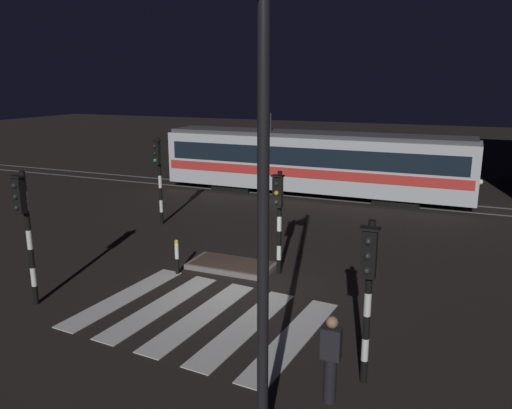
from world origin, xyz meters
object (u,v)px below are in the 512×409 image
Objects in this scene: traffic_light_corner_near_left at (24,219)px; street_lamp_near_kerb at (257,156)px; traffic_light_corner_near_right at (368,280)px; tram at (313,162)px; pedestrian_waiting_at_kerb at (331,359)px; bollard_island_edge at (177,257)px; traffic_light_median_centre at (278,208)px; traffic_light_corner_far_left at (158,168)px.

street_lamp_near_kerb is (7.59, -2.76, 2.42)m from traffic_light_corner_near_left.
traffic_light_corner_near_right is 0.21× the size of tram.
street_lamp_near_kerb is 4.46× the size of pedestrian_waiting_at_kerb.
traffic_light_corner_near_right is at bearing 65.29° from street_lamp_near_kerb.
tram reaches higher than bollard_island_edge.
street_lamp_near_kerb reaches higher than traffic_light_median_centre.
bollard_island_edge is (3.57, -4.51, -1.81)m from traffic_light_corner_far_left.
pedestrian_waiting_at_kerb is at bearing -72.16° from tram.
street_lamp_near_kerb is (8.83, -10.69, 2.43)m from traffic_light_corner_far_left.
bollard_island_edge is at bearing -51.63° from traffic_light_corner_far_left.
traffic_light_corner_near_left is 8.77m from traffic_light_corner_near_right.
street_lamp_near_kerb is 4.36m from pedestrian_waiting_at_kerb.
traffic_light_corner_near_right is 7.56m from bollard_island_edge.
street_lamp_near_kerb is at bearing -49.57° from bollard_island_edge.
traffic_light_corner_near_left reaches higher than traffic_light_corner_far_left.
tram is at bearing 101.50° from traffic_light_median_centre.
traffic_light_corner_far_left is (-1.24, 7.93, -0.01)m from traffic_light_corner_near_left.
traffic_light_corner_near_right is at bearing -69.88° from tram.
bollard_island_edge is at bearing -92.72° from tram.
tram is (-4.68, 18.52, -3.04)m from street_lamp_near_kerb.
tram is (-2.27, 11.18, -0.37)m from traffic_light_median_centre.
bollard_island_edge is (-0.59, -12.34, -1.19)m from tram.
traffic_light_corner_far_left is 3.23× the size of bollard_island_edge.
traffic_light_median_centre is at bearing 126.75° from traffic_light_corner_near_right.
street_lamp_near_kerb is (2.40, -7.34, 2.68)m from traffic_light_median_centre.
tram reaches higher than traffic_light_corner_far_left.
traffic_light_corner_near_left is 16.04m from tram.
tram is 12.41m from bollard_island_edge.
traffic_light_median_centre is 0.42× the size of street_lamp_near_kerb.
traffic_light_corner_near_left is at bearing -124.29° from bollard_island_edge.
traffic_light_median_centre is 3.46m from bollard_island_edge.
street_lamp_near_kerb is 19.34m from tram.
traffic_light_median_centre is at bearing -27.49° from traffic_light_corner_far_left.
traffic_light_corner_far_left is at bearing 152.51° from traffic_light_median_centre.
tram is 17.62m from pedestrian_waiting_at_kerb.
traffic_light_corner_near_right is 1.60m from pedestrian_waiting_at_kerb.
traffic_light_corner_near_right is 0.44× the size of street_lamp_near_kerb.
traffic_light_corner_near_right is (8.77, -0.21, -0.18)m from traffic_light_corner_near_left.
traffic_light_corner_far_left reaches higher than traffic_light_median_centre.
bollard_island_edge is at bearing 143.61° from pedestrian_waiting_at_kerb.
street_lamp_near_kerb is at bearing -50.42° from traffic_light_corner_far_left.
street_lamp_near_kerb is at bearing -71.88° from traffic_light_median_centre.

